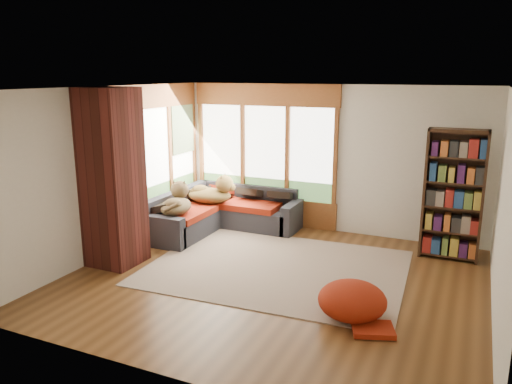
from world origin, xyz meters
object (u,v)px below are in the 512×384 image
Objects in this scene: pouf at (352,299)px; dog_tan at (213,187)px; bookshelf at (453,195)px; sectional_sofa at (210,212)px; dog_brindle at (177,197)px; brick_chimney at (112,178)px; area_rug at (277,267)px.

dog_tan reaches higher than pouf.
bookshelf is 4.04m from dog_tan.
dog_brindle reaches higher than sectional_sofa.
brick_chimney is 0.71× the size of area_rug.
bookshelf reaches higher than sectional_sofa.
dog_brindle is at bearing -98.32° from sectional_sofa.
bookshelf is at bearing 70.36° from pouf.
pouf reaches higher than area_rug.
bookshelf is 2.49× the size of pouf.
sectional_sofa is 2.75× the size of pouf.
pouf is (1.37, -1.06, 0.22)m from area_rug.
brick_chimney is 3.81m from pouf.
dog_brindle is at bearing 77.79° from brick_chimney.
brick_chimney is 2.73m from area_rug.
area_rug is 2.20m from dog_brindle.
sectional_sofa is at bearing 77.71° from brick_chimney.
sectional_sofa is 2.44× the size of dog_brindle.
area_rug is 2.86m from bookshelf.
bookshelf is at bearing 32.62° from area_rug.
area_rug is at bearing -45.16° from dog_tan.
dog_brindle reaches higher than area_rug.
sectional_sofa is 0.94m from dog_brindle.
area_rug is at bearing 142.28° from pouf.
brick_chimney is at bearing -112.42° from dog_tan.
dog_tan is at bearing 76.36° from brick_chimney.
brick_chimney is 5.06m from bookshelf.
area_rug is 4.04× the size of dog_tan.
dog_brindle reaches higher than pouf.
brick_chimney is 2.88× the size of dog_tan.
sectional_sofa is 0.47m from dog_tan.
brick_chimney is 2.89× the size of dog_brindle.
dog_brindle is at bearing 166.79° from area_rug.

